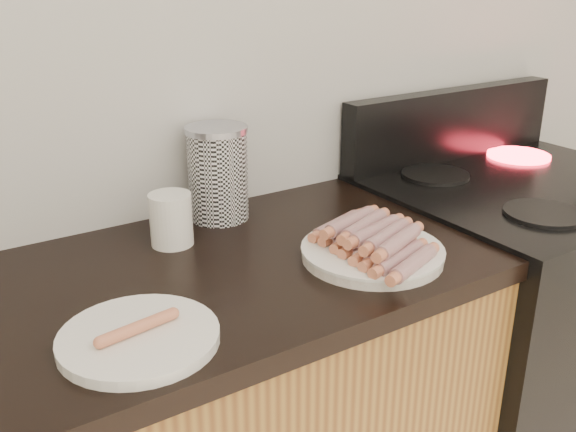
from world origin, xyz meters
TOP-DOWN VIEW (x-y plane):
  - wall_back at (0.00, 2.00)m, footprint 4.00×0.04m
  - stove at (0.78, 1.68)m, footprint 0.76×0.65m
  - stove_panel at (0.78, 1.96)m, footprint 0.76×0.06m
  - burner_near_left at (0.61, 1.51)m, footprint 0.18×0.18m
  - burner_far_left at (0.61, 1.84)m, footprint 0.18×0.18m
  - burner_far_right at (0.95, 1.84)m, footprint 0.18×0.18m
  - main_plate at (0.15, 1.56)m, footprint 0.36×0.36m
  - side_plate at (-0.34, 1.52)m, footprint 0.27×0.27m
  - hotdog_pile at (0.15, 1.56)m, footprint 0.14×0.29m
  - plain_sausages at (-0.34, 1.52)m, footprint 0.13×0.04m
  - canister at (0.00, 1.92)m, footprint 0.14×0.14m
  - mug at (-0.15, 1.84)m, footprint 0.11×0.11m

SIDE VIEW (x-z plane):
  - stove at x=0.78m, z-range 0.00..0.91m
  - side_plate at x=-0.34m, z-range 0.90..0.92m
  - main_plate at x=0.15m, z-range 0.90..0.92m
  - burner_near_left at x=0.61m, z-range 0.91..0.92m
  - burner_far_left at x=0.61m, z-range 0.91..0.92m
  - burner_far_right at x=0.95m, z-range 0.91..0.92m
  - plain_sausages at x=-0.34m, z-range 0.92..0.94m
  - hotdog_pile at x=0.15m, z-range 0.92..0.97m
  - mug at x=-0.15m, z-range 0.90..1.01m
  - canister at x=0.00m, z-range 0.90..1.11m
  - stove_panel at x=0.78m, z-range 0.91..1.11m
  - wall_back at x=0.00m, z-range 0.00..2.60m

